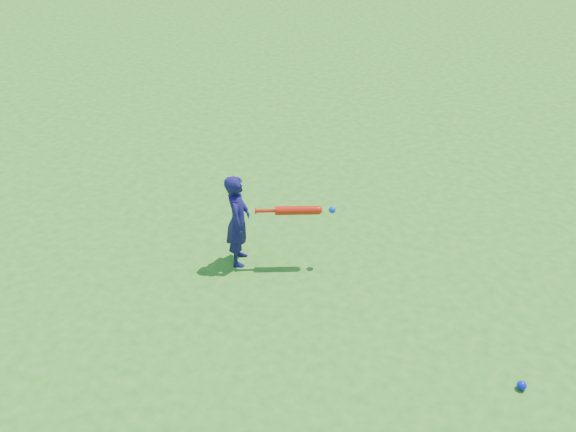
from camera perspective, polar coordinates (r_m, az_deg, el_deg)
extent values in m
plane|color=#2A731B|center=(6.94, 2.12, -2.36)|extent=(80.00, 80.00, 0.00)
imported|color=#16104E|center=(6.41, -4.48, -0.39)|extent=(0.33, 0.41, 1.00)
sphere|color=#0C16CD|center=(5.66, 20.06, -13.96)|extent=(0.08, 0.08, 0.08)
cylinder|color=red|center=(6.28, -2.90, 0.45)|extent=(0.03, 0.06, 0.06)
cylinder|color=red|center=(6.28, -1.99, 0.46)|extent=(0.20, 0.10, 0.04)
cylinder|color=red|center=(6.28, 0.76, 0.50)|extent=(0.43, 0.23, 0.09)
sphere|color=red|center=(6.29, 2.68, 0.53)|extent=(0.09, 0.09, 0.09)
sphere|color=blue|center=(6.30, 3.95, 0.54)|extent=(0.07, 0.07, 0.07)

